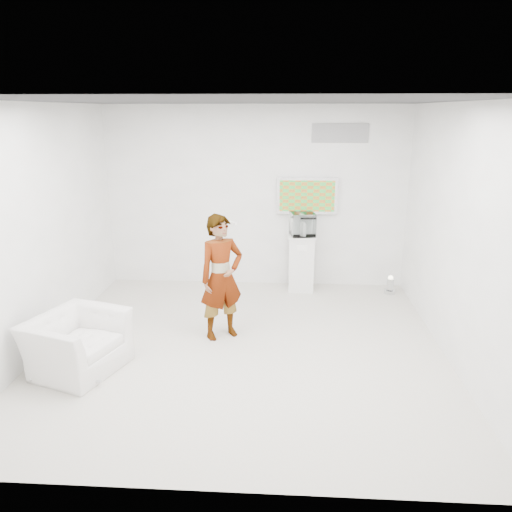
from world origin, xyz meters
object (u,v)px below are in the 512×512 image
object	(u,v)px
pedestal	(301,263)
floor_uplight	(390,285)
armchair	(77,343)
person	(221,277)
tv	(307,196)

from	to	relation	value
pedestal	floor_uplight	xyz separation A→B (m)	(1.46, -0.12, -0.32)
pedestal	armchair	bearing A→B (deg)	-132.60
person	floor_uplight	world-z (taller)	person
pedestal	floor_uplight	size ratio (longest dim) A/B	3.22
tv	floor_uplight	bearing A→B (deg)	-14.27
tv	person	world-z (taller)	tv
tv	floor_uplight	distance (m)	2.01
person	pedestal	size ratio (longest dim) A/B	1.77
armchair	pedestal	world-z (taller)	pedestal
person	pedestal	bearing A→B (deg)	26.42
floor_uplight	person	bearing A→B (deg)	-145.30
tv	person	bearing A→B (deg)	-118.72
armchair	floor_uplight	xyz separation A→B (m)	(4.10, 2.76, -0.18)
person	pedestal	xyz separation A→B (m)	(1.09, 1.89, -0.36)
armchair	pedestal	xyz separation A→B (m)	(2.65, 2.88, 0.14)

